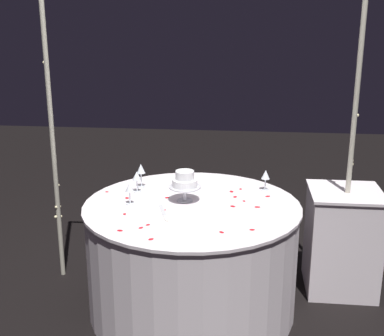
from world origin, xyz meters
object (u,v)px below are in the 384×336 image
Objects in this scene: wine_glass_3 at (141,170)px; decorative_arch at (198,76)px; main_table at (192,257)px; tiered_cake at (185,182)px; wine_glass_2 at (130,189)px; wine_glass_1 at (266,175)px; cake_knife at (164,214)px; side_table at (342,240)px; wine_glass_0 at (137,177)px.

decorative_arch is at bearing 4.91° from wine_glass_3.
decorative_arch reaches higher than main_table.
decorative_arch is 13.85× the size of wine_glass_3.
main_table is at bearing -90.02° from decorative_arch.
main_table is 6.72× the size of tiered_cake.
wine_glass_1 is at bearing 23.33° from wine_glass_2.
wine_glass_1 is (0.56, 0.30, -0.03)m from tiered_cake.
wine_glass_3 is (-0.36, 0.27, -0.00)m from tiered_cake.
wine_glass_2 is at bearing 147.38° from cake_knife.
wine_glass_3 is at bearing -175.09° from decorative_arch.
wine_glass_3 is (-1.51, -0.07, 0.53)m from side_table.
side_table is 2.72× the size of cake_knife.
decorative_arch is at bearing 18.95° from wine_glass_0.
side_table is 3.57× the size of tiered_cake.
cake_knife reaches higher than side_table.
wine_glass_1 is 0.92m from wine_glass_3.
side_table is 1.65m from wine_glass_2.
decorative_arch is 16.96× the size of wine_glass_2.
wine_glass_2 is 0.33m from cake_knife.
wine_glass_2 reaches higher than main_table.
cake_knife is (0.27, -0.42, -0.11)m from wine_glass_0.
wine_glass_1 is (0.50, -0.00, -0.71)m from decorative_arch.
decorative_arch is 3.17× the size of side_table.
wine_glass_3 is (-0.42, -0.04, -0.69)m from decorative_arch.
tiered_cake is at bearing -151.85° from wine_glass_1.
wine_glass_2 is at bearing -164.77° from tiered_cake.
decorative_arch is at bearing -178.15° from side_table.
wine_glass_1 reaches higher than main_table.
wine_glass_2 is 0.37m from wine_glass_3.
wine_glass_2 is (-0.92, -0.40, -0.00)m from wine_glass_1.
wine_glass_0 is (-0.43, -0.15, -0.71)m from decorative_arch.
decorative_arch is at bearing 179.47° from wine_glass_1.
tiered_cake reaches higher than wine_glass_1.
wine_glass_2 is at bearing -88.53° from wine_glass_0.
wine_glass_0 is at bearing -94.24° from wine_glass_3.
wine_glass_1 is at bearing 8.68° from wine_glass_0.
wine_glass_0 reaches higher than side_table.
tiered_cake is at bearing -163.60° from side_table.
wine_glass_2 is (0.01, -0.26, -0.01)m from wine_glass_0.
tiered_cake is 0.40m from wine_glass_0.
wine_glass_1 is 0.87m from cake_knife.
side_table is 5.35× the size of wine_glass_2.
wine_glass_3 reaches higher than cake_knife.
tiered_cake is (-1.15, -0.34, 0.53)m from side_table.
tiered_cake is at bearing -36.47° from wine_glass_3.
wine_glass_1 is 0.53× the size of cake_knife.
wine_glass_0 is 0.94m from wine_glass_1.
tiered_cake is at bearing 135.12° from main_table.
decorative_arch is 0.87m from wine_glass_1.
wine_glass_2 is at bearing -163.88° from side_table.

